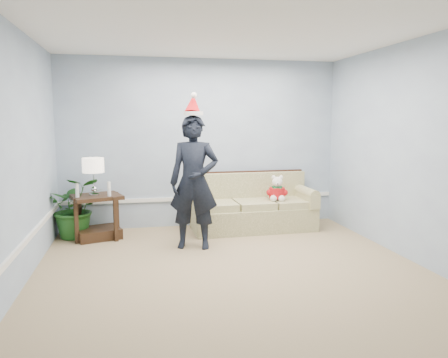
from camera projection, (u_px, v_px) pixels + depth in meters
room_shell at (237, 156)px, 4.65m from camera, size 4.54×5.04×2.74m
wainscot_trim at (128, 219)px, 5.68m from camera, size 4.49×4.99×0.06m
sofa at (252, 209)px, 6.97m from camera, size 1.93×0.87×0.89m
side_table at (98, 222)px, 6.40m from camera, size 0.81×0.74×0.65m
table_lamp at (93, 167)px, 6.25m from camera, size 0.31×0.31×0.55m
candle_pair at (93, 190)px, 6.19m from camera, size 0.49×0.05×0.21m
houseplant at (76, 207)px, 6.43m from camera, size 0.86×0.76×0.91m
man at (194, 182)px, 5.86m from camera, size 0.74×0.58×1.80m
santa_hat at (193, 105)px, 5.74m from camera, size 0.33×0.36×0.30m
teddy_bear at (277, 191)px, 6.86m from camera, size 0.30×0.31×0.40m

